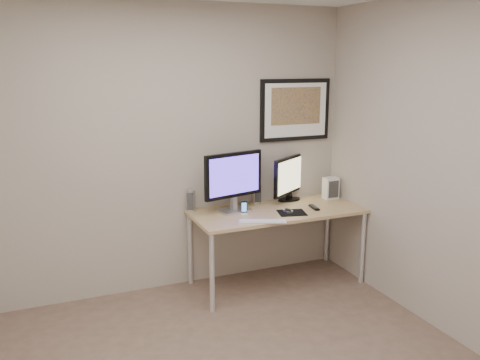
{
  "coord_description": "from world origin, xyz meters",
  "views": [
    {
      "loc": [
        -1.08,
        -2.72,
        2.07
      ],
      "look_at": [
        0.52,
        1.1,
        1.11
      ],
      "focal_mm": 38.0,
      "sensor_mm": 36.0,
      "label": 1
    }
  ],
  "objects_px": {
    "speaker_left": "(191,200)",
    "speaker_right": "(256,193)",
    "desk": "(277,217)",
    "monitor_tv": "(290,177)",
    "phone_dock": "(244,208)",
    "fan_unit": "(331,188)",
    "framed_art": "(295,110)",
    "monitor_large": "(234,179)",
    "keyboard": "(262,221)"
  },
  "relations": [
    {
      "from": "speaker_left",
      "to": "speaker_right",
      "type": "xyz_separation_m",
      "value": [
        0.67,
        0.01,
        0.0
      ]
    },
    {
      "from": "desk",
      "to": "monitor_tv",
      "type": "bearing_deg",
      "value": 44.04
    },
    {
      "from": "phone_dock",
      "to": "fan_unit",
      "type": "xyz_separation_m",
      "value": [
        1.02,
        0.16,
        0.05
      ]
    },
    {
      "from": "framed_art",
      "to": "fan_unit",
      "type": "xyz_separation_m",
      "value": [
        0.33,
        -0.17,
        -0.78
      ]
    },
    {
      "from": "speaker_right",
      "to": "fan_unit",
      "type": "distance_m",
      "value": 0.77
    },
    {
      "from": "desk",
      "to": "speaker_left",
      "type": "distance_m",
      "value": 0.82
    },
    {
      "from": "monitor_large",
      "to": "speaker_right",
      "type": "bearing_deg",
      "value": 17.8
    },
    {
      "from": "phone_dock",
      "to": "keyboard",
      "type": "distance_m",
      "value": 0.29
    },
    {
      "from": "monitor_large",
      "to": "keyboard",
      "type": "height_order",
      "value": "monitor_large"
    },
    {
      "from": "monitor_tv",
      "to": "desk",
      "type": "bearing_deg",
      "value": -169.66
    },
    {
      "from": "desk",
      "to": "phone_dock",
      "type": "distance_m",
      "value": 0.36
    },
    {
      "from": "fan_unit",
      "to": "framed_art",
      "type": "bearing_deg",
      "value": 151.82
    },
    {
      "from": "monitor_large",
      "to": "keyboard",
      "type": "xyz_separation_m",
      "value": [
        0.11,
        -0.39,
        -0.3
      ]
    },
    {
      "from": "fan_unit",
      "to": "desk",
      "type": "bearing_deg",
      "value": -167.43
    },
    {
      "from": "speaker_right",
      "to": "keyboard",
      "type": "bearing_deg",
      "value": -107.53
    },
    {
      "from": "monitor_tv",
      "to": "speaker_right",
      "type": "height_order",
      "value": "monitor_tv"
    },
    {
      "from": "desk",
      "to": "phone_dock",
      "type": "relative_size",
      "value": 13.26
    },
    {
      "from": "framed_art",
      "to": "keyboard",
      "type": "xyz_separation_m",
      "value": [
        -0.64,
        -0.62,
        -0.88
      ]
    },
    {
      "from": "keyboard",
      "to": "fan_unit",
      "type": "height_order",
      "value": "fan_unit"
    },
    {
      "from": "desk",
      "to": "framed_art",
      "type": "distance_m",
      "value": 1.07
    },
    {
      "from": "monitor_large",
      "to": "speaker_left",
      "type": "xyz_separation_m",
      "value": [
        -0.36,
        0.18,
        -0.21
      ]
    },
    {
      "from": "monitor_tv",
      "to": "speaker_left",
      "type": "xyz_separation_m",
      "value": [
        -1.01,
        0.04,
        -0.14
      ]
    },
    {
      "from": "keyboard",
      "to": "speaker_right",
      "type": "bearing_deg",
      "value": 93.44
    },
    {
      "from": "desk",
      "to": "speaker_right",
      "type": "distance_m",
      "value": 0.35
    },
    {
      "from": "desk",
      "to": "speaker_left",
      "type": "height_order",
      "value": "speaker_left"
    },
    {
      "from": "fan_unit",
      "to": "monitor_tv",
      "type": "bearing_deg",
      "value": 166.7
    },
    {
      "from": "speaker_left",
      "to": "speaker_right",
      "type": "bearing_deg",
      "value": 21.72
    },
    {
      "from": "desk",
      "to": "keyboard",
      "type": "relative_size",
      "value": 3.87
    },
    {
      "from": "speaker_right",
      "to": "phone_dock",
      "type": "height_order",
      "value": "speaker_right"
    },
    {
      "from": "speaker_left",
      "to": "fan_unit",
      "type": "bearing_deg",
      "value": 15.72
    },
    {
      "from": "phone_dock",
      "to": "monitor_tv",
      "type": "bearing_deg",
      "value": 36.6
    },
    {
      "from": "desk",
      "to": "keyboard",
      "type": "bearing_deg",
      "value": -135.27
    },
    {
      "from": "monitor_large",
      "to": "phone_dock",
      "type": "distance_m",
      "value": 0.28
    },
    {
      "from": "monitor_large",
      "to": "fan_unit",
      "type": "bearing_deg",
      "value": -10.65
    },
    {
      "from": "speaker_left",
      "to": "fan_unit",
      "type": "xyz_separation_m",
      "value": [
        1.43,
        -0.14,
        0.01
      ]
    },
    {
      "from": "desk",
      "to": "monitor_tv",
      "type": "distance_m",
      "value": 0.47
    },
    {
      "from": "framed_art",
      "to": "monitor_large",
      "type": "height_order",
      "value": "framed_art"
    },
    {
      "from": "phone_dock",
      "to": "framed_art",
      "type": "bearing_deg",
      "value": 39.39
    },
    {
      "from": "speaker_right",
      "to": "phone_dock",
      "type": "distance_m",
      "value": 0.4
    },
    {
      "from": "phone_dock",
      "to": "fan_unit",
      "type": "height_order",
      "value": "fan_unit"
    },
    {
      "from": "keyboard",
      "to": "speaker_left",
      "type": "bearing_deg",
      "value": 152.09
    },
    {
      "from": "framed_art",
      "to": "phone_dock",
      "type": "bearing_deg",
      "value": -153.95
    },
    {
      "from": "monitor_large",
      "to": "fan_unit",
      "type": "xyz_separation_m",
      "value": [
        1.08,
        0.05,
        -0.2
      ]
    },
    {
      "from": "framed_art",
      "to": "phone_dock",
      "type": "relative_size",
      "value": 6.21
    },
    {
      "from": "speaker_right",
      "to": "monitor_tv",
      "type": "bearing_deg",
      "value": -5.43
    },
    {
      "from": "desk",
      "to": "framed_art",
      "type": "bearing_deg",
      "value": 43.46
    },
    {
      "from": "monitor_tv",
      "to": "speaker_left",
      "type": "bearing_deg",
      "value": 144.09
    },
    {
      "from": "desk",
      "to": "phone_dock",
      "type": "height_order",
      "value": "phone_dock"
    },
    {
      "from": "framed_art",
      "to": "speaker_right",
      "type": "height_order",
      "value": "framed_art"
    },
    {
      "from": "desk",
      "to": "fan_unit",
      "type": "relative_size",
      "value": 7.36
    }
  ]
}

